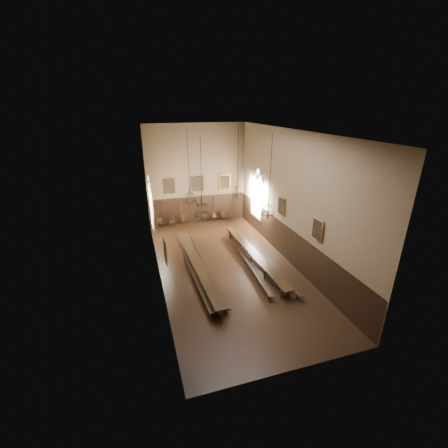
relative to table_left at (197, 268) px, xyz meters
name	(u,v)px	position (x,y,z in m)	size (l,w,h in m)	color
floor	(227,267)	(2.09, 0.11, -0.42)	(9.00, 18.00, 0.02)	black
ceiling	(227,131)	(2.09, 0.11, 8.60)	(9.00, 18.00, 0.02)	black
wall_back	(197,175)	(2.09, 9.12, 4.09)	(9.00, 0.02, 9.00)	#756048
wall_front	(302,279)	(2.09, -8.90, 4.09)	(9.00, 0.02, 9.00)	#756048
wall_left	(155,212)	(-2.42, 0.11, 4.09)	(0.02, 18.00, 9.00)	#756048
wall_right	(291,199)	(6.60, 0.11, 4.09)	(0.02, 18.00, 9.00)	#756048
wainscot_panelling	(227,251)	(2.09, 0.11, 0.84)	(9.00, 18.00, 2.50)	black
table_left	(197,268)	(0.00, 0.00, 0.00)	(1.06, 10.40, 0.81)	black
table_right	(254,258)	(4.13, 0.20, -0.02)	(0.96, 9.76, 0.76)	black
bench_left_outer	(191,267)	(-0.38, 0.37, -0.10)	(0.55, 10.54, 0.47)	black
bench_left_inner	(206,266)	(0.66, 0.20, -0.12)	(0.31, 10.03, 0.45)	black
bench_right_inner	(246,259)	(3.58, 0.31, -0.13)	(0.87, 9.51, 0.43)	black
bench_right_outer	(260,258)	(4.56, 0.17, -0.11)	(0.98, 10.28, 0.46)	black
chair_0	(161,225)	(-1.48, 8.62, -0.11)	(0.54, 0.55, 0.96)	black
chair_1	(173,223)	(-0.43, 8.64, -0.09)	(0.53, 0.53, 1.03)	black
chair_2	(184,222)	(0.65, 8.69, -0.10)	(0.50, 0.50, 1.01)	black
chair_4	(205,220)	(2.64, 8.71, -0.14)	(0.40, 0.40, 0.88)	black
chair_5	(215,219)	(3.61, 8.66, -0.15)	(0.48, 0.48, 0.86)	black
chair_6	(224,218)	(4.50, 8.67, -0.11)	(0.52, 0.52, 0.97)	black
chandelier_back_left	(190,197)	(0.12, 2.31, 4.20)	(0.81, 0.81, 4.88)	black
chandelier_back_right	(238,190)	(3.83, 3.07, 4.19)	(0.81, 0.81, 4.90)	black
chandelier_front_left	(202,210)	(-0.04, -2.14, 4.78)	(0.85, 0.85, 4.25)	black
chandelier_front_right	(268,208)	(3.76, -2.36, 4.56)	(0.75, 0.75, 4.51)	black
portrait_back_0	(169,186)	(-0.51, 8.99, 3.29)	(1.10, 0.12, 1.40)	gold
portrait_back_1	(197,184)	(2.09, 8.99, 3.29)	(1.10, 0.12, 1.40)	gold
portrait_back_2	(225,182)	(4.69, 8.99, 3.29)	(1.10, 0.12, 1.40)	gold
portrait_left_0	(156,219)	(-2.29, 1.11, 3.29)	(0.12, 1.00, 1.30)	gold
portrait_left_1	(165,250)	(-2.29, -3.39, 3.29)	(0.12, 1.00, 1.30)	gold
portrait_right_0	(281,206)	(6.47, 1.11, 3.29)	(0.12, 1.00, 1.30)	gold
portrait_right_1	(317,230)	(6.47, -3.39, 3.29)	(0.12, 1.00, 1.30)	gold
window_right	(257,193)	(6.52, 5.61, 2.99)	(0.20, 2.20, 4.60)	white
window_left	(151,203)	(-2.34, 5.61, 2.99)	(0.20, 2.20, 4.60)	white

